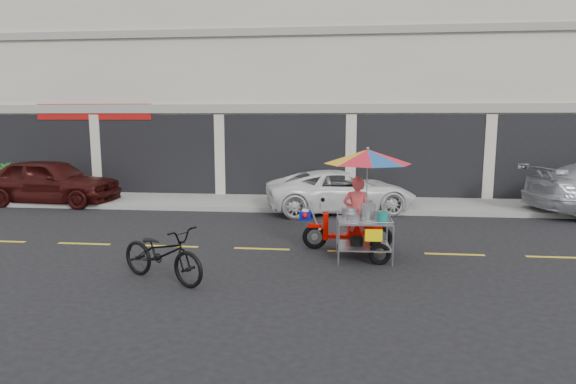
# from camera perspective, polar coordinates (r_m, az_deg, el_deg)

# --- Properties ---
(ground) EXTENTS (90.00, 90.00, 0.00)m
(ground) POSITION_cam_1_polar(r_m,az_deg,el_deg) (10.24, 8.08, -7.02)
(ground) COLOR black
(sidewalk) EXTENTS (45.00, 3.00, 0.15)m
(sidewalk) POSITION_cam_1_polar(r_m,az_deg,el_deg) (15.59, 7.41, -1.30)
(sidewalk) COLOR gray
(sidewalk) RESTS_ON ground
(shophouse_block) EXTENTS (36.00, 8.11, 10.40)m
(shophouse_block) POSITION_cam_1_polar(r_m,az_deg,el_deg) (20.75, 15.31, 12.46)
(shophouse_block) COLOR beige
(shophouse_block) RESTS_ON ground
(centerline) EXTENTS (42.00, 0.10, 0.01)m
(centerline) POSITION_cam_1_polar(r_m,az_deg,el_deg) (10.24, 8.08, -6.99)
(centerline) COLOR gold
(centerline) RESTS_ON ground
(maroon_sedan) EXTENTS (4.46, 1.95, 1.50)m
(maroon_sedan) POSITION_cam_1_polar(r_m,az_deg,el_deg) (17.40, -26.35, 1.14)
(maroon_sedan) COLOR black
(maroon_sedan) RESTS_ON ground
(white_pickup) EXTENTS (4.82, 3.10, 1.24)m
(white_pickup) POSITION_cam_1_polar(r_m,az_deg,el_deg) (14.46, 6.27, 0.12)
(white_pickup) COLOR white
(white_pickup) RESTS_ON ground
(plant_short) EXTENTS (0.73, 0.73, 1.07)m
(plant_short) POSITION_cam_1_polar(r_m,az_deg,el_deg) (19.73, -30.46, 1.45)
(plant_short) COLOR #1E551B
(plant_short) RESTS_ON sidewalk
(near_bicycle) EXTENTS (1.94, 1.40, 0.97)m
(near_bicycle) POSITION_cam_1_polar(r_m,az_deg,el_deg) (8.51, -14.66, -7.07)
(near_bicycle) COLOR black
(near_bicycle) RESTS_ON ground
(food_vendor_rig) EXTENTS (2.25, 1.77, 2.23)m
(food_vendor_rig) POSITION_cam_1_polar(r_m,az_deg,el_deg) (9.71, 8.77, 0.56)
(food_vendor_rig) COLOR black
(food_vendor_rig) RESTS_ON ground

